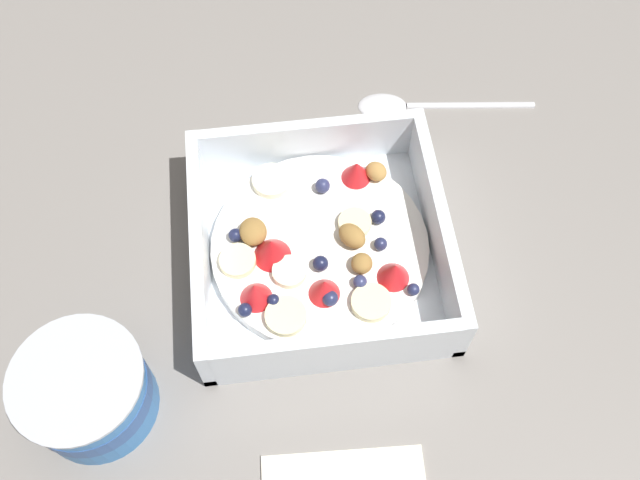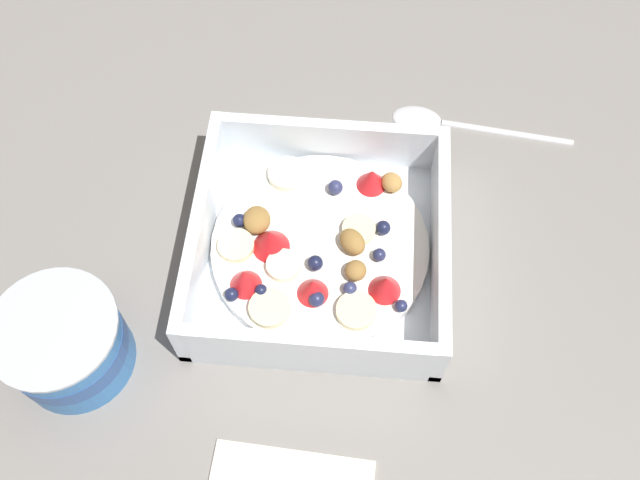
# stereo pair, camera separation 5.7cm
# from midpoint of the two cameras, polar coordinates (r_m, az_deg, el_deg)

# --- Properties ---
(ground_plane) EXTENTS (2.40, 2.40, 0.00)m
(ground_plane) POSITION_cam_midpoint_polar(r_m,az_deg,el_deg) (0.60, -1.88, -1.53)
(ground_plane) COLOR gray
(fruit_bowl) EXTENTS (0.21, 0.21, 0.06)m
(fruit_bowl) POSITION_cam_midpoint_polar(r_m,az_deg,el_deg) (0.58, -2.87, -0.88)
(fruit_bowl) COLOR white
(fruit_bowl) RESTS_ON ground
(spoon) EXTENTS (0.04, 0.17, 0.01)m
(spoon) POSITION_cam_midpoint_polar(r_m,az_deg,el_deg) (0.69, 5.03, 10.96)
(spoon) COLOR silver
(spoon) RESTS_ON ground
(yogurt_cup) EXTENTS (0.10, 0.10, 0.07)m
(yogurt_cup) POSITION_cam_midpoint_polar(r_m,az_deg,el_deg) (0.55, -21.46, -11.88)
(yogurt_cup) COLOR #3370B7
(yogurt_cup) RESTS_ON ground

